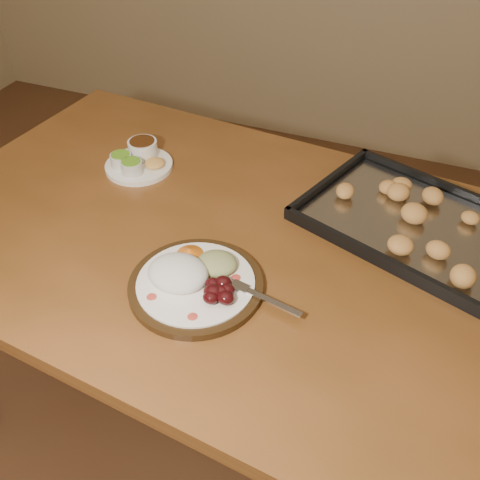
% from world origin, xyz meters
% --- Properties ---
extents(ground, '(4.00, 4.00, 0.00)m').
position_xyz_m(ground, '(0.00, 0.00, 0.00)').
color(ground, brown).
rests_on(ground, ground).
extents(dining_table, '(1.58, 1.05, 0.75)m').
position_xyz_m(dining_table, '(0.30, 0.24, 0.65)').
color(dining_table, brown).
rests_on(dining_table, ground).
extents(dinner_plate, '(0.35, 0.27, 0.06)m').
position_xyz_m(dinner_plate, '(0.28, 0.06, 0.77)').
color(dinner_plate, black).
rests_on(dinner_plate, dining_table).
extents(condiment_saucer, '(0.17, 0.17, 0.06)m').
position_xyz_m(condiment_saucer, '(-0.04, 0.40, 0.77)').
color(condiment_saucer, white).
rests_on(condiment_saucer, dining_table).
extents(baking_tray, '(0.56, 0.48, 0.05)m').
position_xyz_m(baking_tray, '(0.66, 0.42, 0.76)').
color(baking_tray, black).
rests_on(baking_tray, dining_table).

